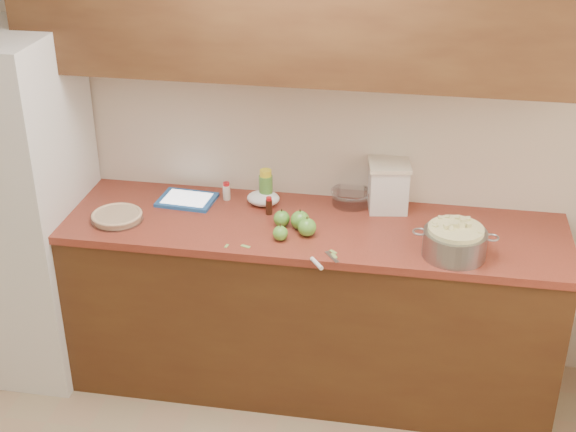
% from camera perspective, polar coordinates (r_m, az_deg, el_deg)
% --- Properties ---
extents(room_shell, '(3.60, 3.60, 3.60)m').
position_cam_1_polar(room_shell, '(2.43, -5.71, -8.49)').
color(room_shell, tan).
rests_on(room_shell, ground).
extents(counter_run, '(2.64, 0.68, 0.92)m').
position_cam_1_polar(counter_run, '(4.09, 0.19, -6.15)').
color(counter_run, '#4C2E15').
rests_on(counter_run, ground).
extents(fridge, '(0.70, 0.70, 1.80)m').
position_cam_1_polar(fridge, '(4.30, -19.17, 0.65)').
color(fridge, silver).
rests_on(fridge, ground).
extents(pie, '(0.25, 0.25, 0.04)m').
position_cam_1_polar(pie, '(3.96, -12.06, -0.04)').
color(pie, silver).
rests_on(pie, counter_run).
extents(colander, '(0.38, 0.28, 0.14)m').
position_cam_1_polar(colander, '(3.63, 11.77, -1.83)').
color(colander, gray).
rests_on(colander, counter_run).
extents(flour_canister, '(0.23, 0.23, 0.25)m').
position_cam_1_polar(flour_canister, '(3.97, 7.14, 2.18)').
color(flour_canister, white).
rests_on(flour_canister, counter_run).
extents(tablet, '(0.29, 0.23, 0.02)m').
position_cam_1_polar(tablet, '(4.09, -7.20, 1.16)').
color(tablet, '#2259A3').
rests_on(tablet, counter_run).
extents(paring_knife, '(0.13, 0.18, 0.02)m').
position_cam_1_polar(paring_knife, '(3.52, 2.20, -3.32)').
color(paring_knife, gray).
rests_on(paring_knife, counter_run).
extents(lemon_bottle, '(0.07, 0.07, 0.19)m').
position_cam_1_polar(lemon_bottle, '(4.00, -1.59, 2.02)').
color(lemon_bottle, '#4C8C38').
rests_on(lemon_bottle, counter_run).
extents(cinnamon_shaker, '(0.04, 0.04, 0.09)m').
position_cam_1_polar(cinnamon_shaker, '(4.08, -4.40, 1.77)').
color(cinnamon_shaker, beige).
rests_on(cinnamon_shaker, counter_run).
extents(vanilla_bottle, '(0.03, 0.03, 0.09)m').
position_cam_1_polar(vanilla_bottle, '(3.92, -1.36, 0.72)').
color(vanilla_bottle, black).
rests_on(vanilla_bottle, counter_run).
extents(mixing_bowl, '(0.20, 0.20, 0.08)m').
position_cam_1_polar(mixing_bowl, '(4.03, 4.49, 1.39)').
color(mixing_bowl, silver).
rests_on(mixing_bowl, counter_run).
extents(paper_towel, '(0.18, 0.15, 0.07)m').
position_cam_1_polar(paper_towel, '(4.02, -1.77, 1.27)').
color(paper_towel, white).
rests_on(paper_towel, counter_run).
extents(apple_left, '(0.08, 0.08, 0.09)m').
position_cam_1_polar(apple_left, '(3.81, -0.45, -0.19)').
color(apple_left, '#57A034').
rests_on(apple_left, counter_run).
extents(apple_center, '(0.09, 0.09, 0.10)m').
position_cam_1_polar(apple_center, '(3.78, 0.86, -0.30)').
color(apple_center, '#57A034').
rests_on(apple_center, counter_run).
extents(apple_front, '(0.07, 0.07, 0.08)m').
position_cam_1_polar(apple_front, '(3.69, -0.55, -1.23)').
color(apple_front, '#57A034').
rests_on(apple_front, counter_run).
extents(apple_extra, '(0.09, 0.09, 0.10)m').
position_cam_1_polar(apple_extra, '(3.73, 1.36, -0.80)').
color(apple_extra, '#57A034').
rests_on(apple_extra, counter_run).
extents(peel_a, '(0.05, 0.03, 0.00)m').
position_cam_1_polar(peel_a, '(3.66, -3.05, -2.17)').
color(peel_a, '#8CB055').
rests_on(peel_a, counter_run).
extents(peel_b, '(0.02, 0.03, 0.00)m').
position_cam_1_polar(peel_b, '(3.67, -4.39, -2.14)').
color(peel_b, '#8CB055').
rests_on(peel_b, counter_run).
extents(peel_c, '(0.04, 0.05, 0.00)m').
position_cam_1_polar(peel_c, '(3.58, 3.31, -2.84)').
color(peel_c, '#8CB055').
rests_on(peel_c, counter_run).
extents(peel_d, '(0.04, 0.04, 0.00)m').
position_cam_1_polar(peel_d, '(3.61, 3.22, -2.56)').
color(peel_d, '#8CB055').
rests_on(peel_d, counter_run).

